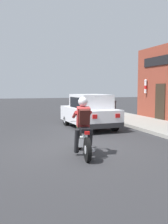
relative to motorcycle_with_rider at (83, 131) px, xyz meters
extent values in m
plane|color=#2B2B2D|center=(0.15, 0.78, -0.68)|extent=(80.00, 80.00, 0.00)
cube|color=gray|center=(4.92, 3.78, -0.61)|extent=(2.60, 22.00, 0.14)
cube|color=#2D2319|center=(6.20, 5.57, 0.37)|extent=(0.04, 0.90, 2.10)
cylinder|color=white|center=(6.12, 6.98, 1.22)|extent=(0.14, 0.14, 0.70)
cylinder|color=red|center=(6.12, 6.98, 1.22)|extent=(0.15, 0.15, 0.20)
sphere|color=silver|center=(6.12, 6.98, 1.62)|extent=(0.16, 0.16, 0.16)
cylinder|color=black|center=(0.09, 0.72, -0.37)|extent=(0.18, 0.63, 0.62)
cylinder|color=silver|center=(0.09, 0.72, -0.37)|extent=(0.15, 0.23, 0.22)
cylinder|color=black|center=(-0.09, -0.67, -0.37)|extent=(0.18, 0.63, 0.62)
cylinder|color=silver|center=(-0.09, -0.67, -0.37)|extent=(0.15, 0.23, 0.22)
cube|color=silver|center=(-0.01, -0.03, -0.29)|extent=(0.33, 0.43, 0.24)
ellipsoid|color=#196B33|center=(0.03, 0.22, 0.12)|extent=(0.36, 0.55, 0.24)
cube|color=black|center=(-0.04, -0.26, 0.08)|extent=(0.33, 0.59, 0.10)
cylinder|color=silver|center=(0.08, 0.62, -0.05)|extent=(0.11, 0.33, 0.68)
cylinder|color=silver|center=(0.06, 0.50, 0.23)|extent=(0.56, 0.11, 0.04)
sphere|color=silver|center=(0.09, 0.67, 0.11)|extent=(0.16, 0.16, 0.16)
cylinder|color=silver|center=(0.10, -0.45, -0.39)|extent=(0.15, 0.56, 0.08)
cube|color=red|center=(-0.08, -0.62, 0.05)|extent=(0.13, 0.08, 0.08)
cylinder|color=black|center=(-0.19, -0.07, -0.25)|extent=(0.18, 0.37, 0.71)
cylinder|color=black|center=(0.16, -0.12, -0.25)|extent=(0.18, 0.37, 0.71)
cube|color=#B23333|center=(-0.01, -0.08, 0.40)|extent=(0.38, 0.37, 0.57)
cylinder|color=#B23333|center=(-0.18, 0.19, 0.44)|extent=(0.16, 0.53, 0.26)
cylinder|color=#B23333|center=(0.22, 0.13, 0.44)|extent=(0.16, 0.53, 0.26)
sphere|color=silver|center=(0.00, -0.02, 0.81)|extent=(0.26, 0.26, 0.26)
cube|color=#4C1E19|center=(-0.03, -0.24, 0.42)|extent=(0.31, 0.27, 0.42)
cylinder|color=black|center=(0.95, 5.80, -0.38)|extent=(0.22, 0.61, 0.60)
cylinder|color=silver|center=(0.95, 5.80, -0.38)|extent=(0.22, 0.34, 0.33)
cylinder|color=black|center=(2.39, 5.89, -0.38)|extent=(0.22, 0.61, 0.60)
cylinder|color=silver|center=(2.39, 5.89, -0.38)|extent=(0.22, 0.34, 0.33)
cylinder|color=black|center=(1.11, 3.40, -0.38)|extent=(0.22, 0.61, 0.60)
cylinder|color=silver|center=(1.11, 3.40, -0.38)|extent=(0.22, 0.34, 0.33)
cylinder|color=black|center=(2.54, 3.50, -0.38)|extent=(0.22, 0.61, 0.60)
cylinder|color=silver|center=(2.54, 3.50, -0.38)|extent=(0.22, 0.34, 0.33)
cube|color=silver|center=(1.75, 4.65, -0.08)|extent=(1.87, 3.80, 0.70)
cube|color=silver|center=(1.76, 4.40, 0.56)|extent=(1.56, 1.99, 0.66)
cube|color=black|center=(1.71, 5.27, 0.51)|extent=(1.34, 0.43, 0.51)
cube|color=black|center=(1.04, 4.35, 0.54)|extent=(0.13, 1.52, 0.46)
cube|color=black|center=(2.49, 4.44, 0.54)|extent=(0.13, 1.52, 0.46)
cube|color=silver|center=(1.12, 6.47, 0.04)|extent=(0.24, 0.06, 0.14)
cube|color=red|center=(1.36, 2.76, 0.06)|extent=(0.20, 0.05, 0.16)
cube|color=silver|center=(2.14, 6.54, 0.04)|extent=(0.24, 0.06, 0.14)
cube|color=red|center=(2.37, 2.82, 0.06)|extent=(0.20, 0.05, 0.16)
cube|color=#28282B|center=(1.63, 6.47, -0.33)|extent=(1.61, 0.22, 0.20)
cube|color=#28282B|center=(1.87, 2.82, -0.33)|extent=(1.61, 0.22, 0.20)
cylinder|color=#2D2D33|center=(4.05, 7.26, -0.09)|extent=(0.52, 0.52, 0.90)
cylinder|color=black|center=(4.05, 7.26, 0.40)|extent=(0.56, 0.56, 0.08)
camera|label=1|loc=(-2.15, -6.84, 1.19)|focal=42.00mm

